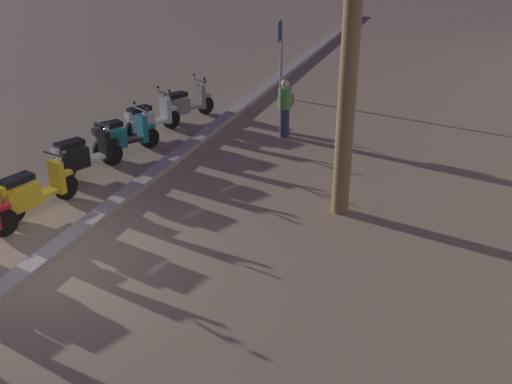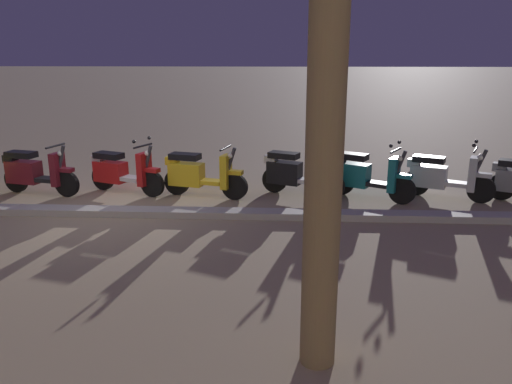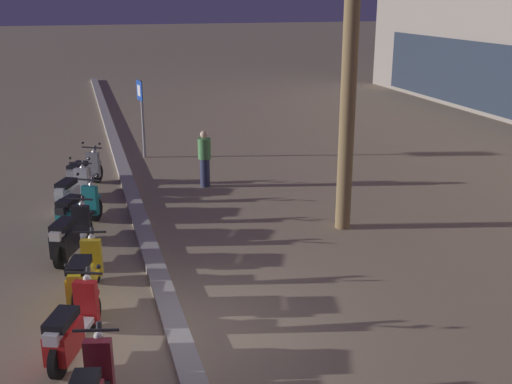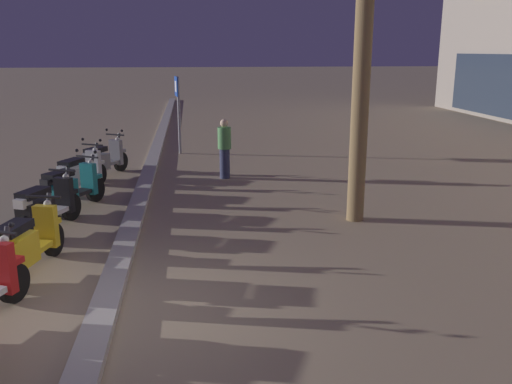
{
  "view_description": "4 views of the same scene",
  "coord_description": "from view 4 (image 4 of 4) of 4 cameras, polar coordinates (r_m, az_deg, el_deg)",
  "views": [
    {
      "loc": [
        6.65,
        5.91,
        5.07
      ],
      "look_at": [
        -1.1,
        3.22,
        1.3
      ],
      "focal_mm": 40.88,
      "sensor_mm": 36.0,
      "label": 1
    },
    {
      "loc": [
        -3.1,
        8.29,
        2.79
      ],
      "look_at": [
        -2.79,
        2.25,
        1.12
      ],
      "focal_mm": 35.39,
      "sensor_mm": 36.0,
      "label": 2
    },
    {
      "loc": [
        8.29,
        -1.3,
        4.91
      ],
      "look_at": [
        -3.22,
        2.07,
        1.07
      ],
      "focal_mm": 43.6,
      "sensor_mm": 36.0,
      "label": 3
    },
    {
      "loc": [
        6.34,
        1.01,
        3.19
      ],
      "look_at": [
        -2.39,
        2.06,
        0.89
      ],
      "focal_mm": 38.28,
      "sensor_mm": 36.0,
      "label": 4
    }
  ],
  "objects": [
    {
      "name": "scooter_yellow_mid_front",
      "position": [
        8.6,
        -22.84,
        -5.08
      ],
      "size": [
        1.74,
        0.72,
        1.04
      ],
      "color": "black",
      "rests_on": "ground"
    },
    {
      "name": "ground_plane",
      "position": [
        7.17,
        -14.56,
        -12.3
      ],
      "size": [
        200.0,
        200.0,
        0.0
      ],
      "primitive_type": "plane",
      "color": "#9E896B"
    },
    {
      "name": "crossing_sign",
      "position": [
        17.29,
        -8.14,
        8.9
      ],
      "size": [
        0.6,
        0.16,
        2.4
      ],
      "color": "#939399",
      "rests_on": "ground"
    },
    {
      "name": "scooter_teal_lead_nearest",
      "position": [
        11.67,
        -18.89,
        0.34
      ],
      "size": [
        1.57,
        1.0,
        1.17
      ],
      "color": "black",
      "rests_on": "ground"
    },
    {
      "name": "scooter_grey_gap_after_mid",
      "position": [
        14.61,
        -15.66,
        3.25
      ],
      "size": [
        1.56,
        0.95,
        1.17
      ],
      "color": "black",
      "rests_on": "ground"
    },
    {
      "name": "curb_strip",
      "position": [
        7.16,
        -15.64,
        -11.87
      ],
      "size": [
        60.0,
        0.36,
        0.12
      ],
      "primitive_type": "cube",
      "color": "#ADA89E",
      "rests_on": "ground"
    },
    {
      "name": "pedestrian_by_palm_tree",
      "position": [
        13.88,
        -3.3,
        4.68
      ],
      "size": [
        0.46,
        0.35,
        1.52
      ],
      "color": "#2D3351",
      "rests_on": "ground"
    },
    {
      "name": "scooter_black_far_back",
      "position": [
        10.45,
        -21.16,
        -1.54
      ],
      "size": [
        1.65,
        0.87,
        1.04
      ],
      "color": "black",
      "rests_on": "ground"
    },
    {
      "name": "scooter_silver_last_in_row",
      "position": [
        13.15,
        -17.91,
        1.88
      ],
      "size": [
        1.61,
        0.89,
        1.17
      ],
      "color": "black",
      "rests_on": "ground"
    }
  ]
}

